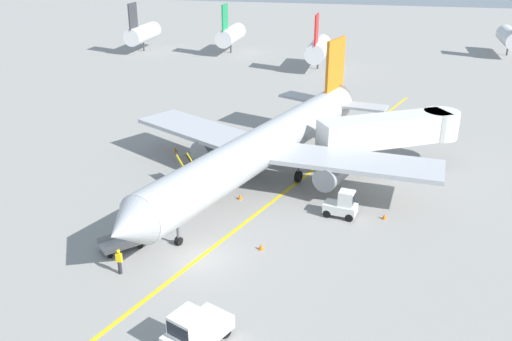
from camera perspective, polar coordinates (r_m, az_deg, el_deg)
The scene contains 18 objects.
ground_plane at distance 36.59m, azimuth -6.23°, elevation -8.85°, with size 300.00×300.00×0.00m, color gray.
taxi_line_yellow at distance 40.24m, azimuth -1.35°, elevation -5.55°, with size 0.30×80.00×0.01m, color yellow.
airliner at distance 45.68m, azimuth 1.19°, elevation 2.72°, with size 27.68×34.47×10.10m.
jet_bridge at distance 50.43m, azimuth 14.43°, elevation 4.10°, with size 12.29×8.75×4.85m.
pushback_tug at distance 29.04m, azimuth -6.30°, elevation -16.00°, with size 3.17×4.06×2.20m.
baggage_tug_near_wing at distance 41.39m, azimuth 8.88°, elevation -3.55°, with size 2.58×1.68×2.10m.
belt_loader_forward_hold at distance 44.55m, azimuth -6.18°, elevation -1.63°, with size 4.22×4.60×2.59m.
baggage_cart_loaded at distance 38.06m, azimuth -13.64°, elevation -7.25°, with size 3.13×3.32×0.94m.
ground_crew_marshaller at distance 35.31m, azimuth -13.90°, elevation -9.00°, with size 0.36×0.24×1.70m.
safety_cone_nose_left at distance 37.08m, azimuth 0.52°, elevation -7.84°, with size 0.36×0.36×0.44m, color orange.
safety_cone_nose_right at distance 43.87m, azimuth -1.66°, elevation -2.70°, with size 0.36×0.36×0.44m, color orange.
safety_cone_wingtip_left at distance 50.96m, azimuth 12.67°, elevation 0.48°, with size 0.36×0.36×0.44m, color orange.
safety_cone_wingtip_right at distance 54.09m, azimuth -8.30°, elevation 2.14°, with size 0.36×0.36×0.44m, color orange.
safety_cone_tail_area at distance 41.95m, azimuth 13.08°, elevation -4.61°, with size 0.36×0.36×0.44m, color orange.
distant_aircraft_far_left at distance 104.84m, azimuth -11.61°, elevation 13.69°, with size 3.00×10.10×8.80m.
distant_aircraft_mid_left at distance 101.28m, azimuth -2.64°, elevation 13.81°, with size 3.00×10.10×8.80m.
distant_aircraft_mid_right at distance 88.59m, azimuth 6.43°, elevation 12.38°, with size 3.00×10.10×8.80m.
distant_aircraft_far_right at distance 108.12m, azimuth 24.67°, elevation 12.39°, with size 3.00×10.10×8.80m.
Camera 1 is at (10.75, -29.26, 19.16)m, focal length 38.87 mm.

